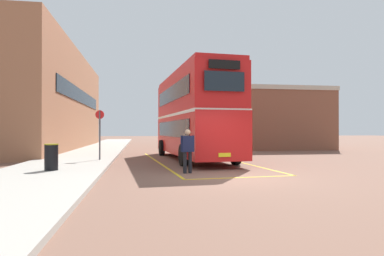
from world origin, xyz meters
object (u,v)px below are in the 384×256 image
at_px(single_deck_bus, 204,130).
at_px(pedestrian_boarding, 188,148).
at_px(double_decker_bus, 193,114).
at_px(bus_stop_sign, 100,130).
at_px(litter_bin, 51,157).

relative_size(single_deck_bus, pedestrian_boarding, 5.97).
distance_m(double_decker_bus, single_deck_bus, 16.22).
height_order(double_decker_bus, bus_stop_sign, double_decker_bus).
distance_m(double_decker_bus, bus_stop_sign, 5.09).
bearing_deg(double_decker_bus, pedestrian_boarding, -101.10).
xyz_separation_m(double_decker_bus, litter_bin, (-6.16, -5.29, -1.88)).
bearing_deg(litter_bin, double_decker_bus, 40.66).
height_order(single_deck_bus, pedestrian_boarding, single_deck_bus).
bearing_deg(bus_stop_sign, pedestrian_boarding, -52.08).
bearing_deg(double_decker_bus, single_deck_bus, 77.05).
bearing_deg(single_deck_bus, pedestrian_boarding, -102.45).
bearing_deg(litter_bin, bus_stop_sign, 73.92).
height_order(double_decker_bus, single_deck_bus, double_decker_bus).
height_order(double_decker_bus, litter_bin, double_decker_bus).
xyz_separation_m(single_deck_bus, pedestrian_boarding, (-4.77, -21.61, -0.68)).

